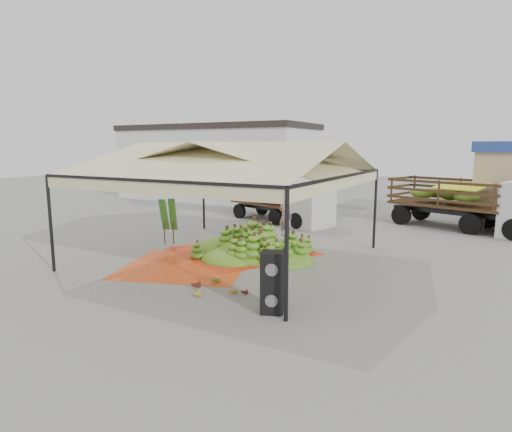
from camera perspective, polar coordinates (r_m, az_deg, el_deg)
The scene contains 17 objects.
ground at distance 15.05m, azimuth -3.45°, elevation -5.64°, with size 90.00×90.00×0.00m, color slate.
canopy_tent at distance 14.55m, azimuth -3.57°, elevation 7.02°, with size 8.10×8.10×4.00m.
building_white at distance 31.76m, azimuth -5.25°, elevation 7.15°, with size 14.30×6.30×5.40m.
tarp_left at distance 14.25m, azimuth -9.34°, elevation -6.58°, with size 3.89×3.71×0.01m, color #DE5C14.
tarp_right at distance 15.99m, azimuth -1.79°, elevation -4.71°, with size 4.20×4.41×0.01m, color #CD4813.
banana_heap at distance 15.25m, azimuth -0.43°, elevation -3.28°, with size 5.17×4.25×1.11m, color #45811B.
hand_yellow_a at distance 11.58m, azimuth -3.39°, elevation -9.76°, with size 0.41×0.34×0.19m, color #AE9322.
hand_yellow_b at distance 11.44m, azimuth -8.24°, elevation -10.01°, with size 0.48×0.39×0.22m, color gold.
hand_red_a at distance 12.17m, azimuth -8.27°, elevation -8.80°, with size 0.50×0.41×0.23m, color #581914.
hand_red_b at distance 11.53m, azimuth -1.76°, elevation -9.88°, with size 0.38×0.31×0.17m, color #5E2415.
hand_green at distance 12.53m, azimuth -5.64°, elevation -8.30°, with size 0.42×0.34×0.19m, color #407017.
hanging_bunches at distance 14.03m, azimuth -6.75°, elevation 4.10°, with size 3.24×0.24×0.20m.
speaker_stack at distance 10.09m, azimuth 2.19°, elevation -8.83°, with size 0.67×0.63×1.47m.
banana_leaves at distance 17.80m, azimuth -10.90°, elevation -3.45°, with size 0.96×1.36×3.70m, color #286F1D, non-canonical shape.
vendor at distance 18.46m, azimuth 3.92°, elevation 0.01°, with size 0.66×0.43×1.81m, color gray.
truck_left at distance 22.01m, azimuth 3.72°, elevation 2.32°, with size 6.04×3.61×1.96m.
truck_right at distance 22.14m, azimuth 27.14°, elevation 2.03°, with size 7.35×4.42×2.39m.
Camera 1 is at (7.81, -12.27, 3.87)m, focal length 30.00 mm.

